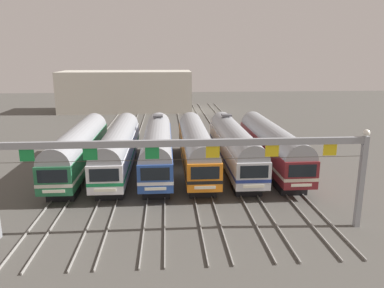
{
  "coord_description": "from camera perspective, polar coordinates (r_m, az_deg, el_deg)",
  "views": [
    {
      "loc": [
        -1.01,
        -36.53,
        11.86
      ],
      "look_at": [
        1.79,
        3.36,
        2.01
      ],
      "focal_mm": 34.53,
      "sensor_mm": 36.0,
      "label": 1
    }
  ],
  "objects": [
    {
      "name": "ground_plane",
      "position": [
        38.42,
        -2.33,
        -4.16
      ],
      "size": [
        160.0,
        160.0,
        0.0
      ],
      "primitive_type": "plane",
      "color": "#4C4944"
    },
    {
      "name": "track_bed",
      "position": [
        54.82,
        -2.87,
        1.4
      ],
      "size": [
        21.14,
        70.0,
        0.15
      ],
      "color": "gray",
      "rests_on": "ground"
    },
    {
      "name": "commuter_train_green",
      "position": [
        38.67,
        -17.07,
        -0.51
      ],
      "size": [
        2.88,
        18.06,
        4.77
      ],
      "color": "#236B42",
      "rests_on": "ground"
    },
    {
      "name": "commuter_train_white",
      "position": [
        37.97,
        -11.29,
        -0.42
      ],
      "size": [
        2.88,
        18.06,
        4.77
      ],
      "color": "white",
      "rests_on": "ground"
    },
    {
      "name": "commuter_train_blue",
      "position": [
        37.67,
        -5.35,
        -0.32
      ],
      "size": [
        2.88,
        18.06,
        5.05
      ],
      "color": "#284C9E",
      "rests_on": "ground"
    },
    {
      "name": "commuter_train_orange",
      "position": [
        37.77,
        0.61,
        -0.22
      ],
      "size": [
        2.88,
        18.06,
        4.77
      ],
      "color": "orange",
      "rests_on": "ground"
    },
    {
      "name": "commuter_train_silver",
      "position": [
        38.29,
        6.48,
        -0.12
      ],
      "size": [
        2.88,
        18.06,
        5.05
      ],
      "color": "silver",
      "rests_on": "ground"
    },
    {
      "name": "commuter_train_maroon",
      "position": [
        39.18,
        12.14,
        -0.02
      ],
      "size": [
        2.88,
        18.06,
        4.77
      ],
      "color": "maroon",
      "rests_on": "ground"
    },
    {
      "name": "catenary_gantry",
      "position": [
        23.96,
        -1.45,
        -1.98
      ],
      "size": [
        24.88,
        0.44,
        6.97
      ],
      "color": "gray",
      "rests_on": "ground"
    },
    {
      "name": "maintenance_building",
      "position": [
        79.25,
        -10.08,
        8.03
      ],
      "size": [
        26.77,
        10.0,
        8.28
      ],
      "primitive_type": "cube",
      "color": "beige",
      "rests_on": "ground"
    }
  ]
}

